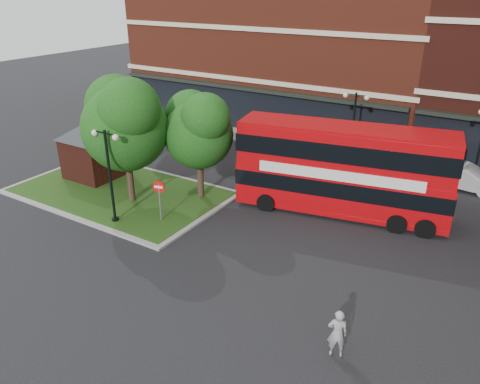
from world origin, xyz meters
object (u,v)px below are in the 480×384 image
Objects in this scene: woman at (337,333)px; car_silver at (308,149)px; car_white at (464,177)px; bus at (343,164)px.

car_silver is at bearing -84.71° from woman.
woman is 17.25m from car_white.
woman reaches higher than car_silver.
bus is at bearing 150.03° from car_white.
car_white reaches higher than car_silver.
bus reaches higher than car_white.
bus is 6.24× the size of woman.
bus is 8.86m from car_silver.
car_white is at bearing 42.55° from bus.
woman is at bearing -177.94° from car_white.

